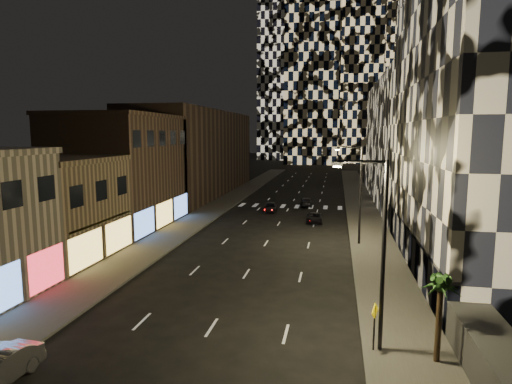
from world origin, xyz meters
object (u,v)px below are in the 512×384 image
at_px(streetlight_far, 358,188).
at_px(ped_sign, 375,319).
at_px(car_dark_rightlane, 314,218).
at_px(palm_tree, 441,290).
at_px(streetlight_near, 378,242).
at_px(car_dark_oncoming, 306,202).
at_px(car_dark_midlane, 271,207).

relative_size(streetlight_far, ped_sign, 3.87).
height_order(streetlight_far, car_dark_rightlane, streetlight_far).
distance_m(streetlight_far, palm_tree, 20.91).
xyz_separation_m(streetlight_near, car_dark_oncoming, (-6.07, 40.54, -4.75)).
distance_m(car_dark_midlane, car_dark_oncoming, 6.81).
bearing_deg(car_dark_rightlane, streetlight_far, -68.10).
xyz_separation_m(streetlight_near, ped_sign, (-0.06, -0.16, -3.65)).
bearing_deg(ped_sign, car_dark_oncoming, 122.32).
bearing_deg(car_dark_oncoming, car_dark_rightlane, 96.21).
distance_m(car_dark_oncoming, ped_sign, 41.16).
relative_size(car_dark_oncoming, car_dark_rightlane, 1.07).
distance_m(car_dark_midlane, car_dark_rightlane, 8.48).
height_order(streetlight_far, car_dark_midlane, streetlight_far).
height_order(car_dark_midlane, car_dark_oncoming, car_dark_midlane).
relative_size(car_dark_oncoming, ped_sign, 1.80).
bearing_deg(car_dark_midlane, palm_tree, -75.50).
xyz_separation_m(car_dark_rightlane, palm_tree, (7.01, -30.07, 2.93)).
bearing_deg(car_dark_oncoming, palm_tree, 99.42).
bearing_deg(car_dark_oncoming, streetlight_near, 95.98).
distance_m(car_dark_rightlane, palm_tree, 31.01).
height_order(streetlight_near, car_dark_oncoming, streetlight_near).
relative_size(car_dark_rightlane, ped_sign, 1.68).
bearing_deg(palm_tree, streetlight_near, 166.10).
height_order(car_dark_oncoming, palm_tree, palm_tree).
height_order(streetlight_near, ped_sign, streetlight_near).
bearing_deg(car_dark_oncoming, car_dark_midlane, 47.53).
distance_m(streetlight_far, ped_sign, 20.49).
height_order(car_dark_midlane, car_dark_rightlane, car_dark_midlane).
height_order(streetlight_far, car_dark_oncoming, streetlight_far).
bearing_deg(car_dark_oncoming, streetlight_far, 103.92).
xyz_separation_m(ped_sign, palm_tree, (2.71, -0.50, 1.77)).
bearing_deg(streetlight_far, car_dark_midlane, 124.26).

